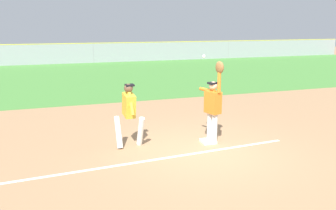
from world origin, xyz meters
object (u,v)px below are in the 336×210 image
parked_car_black (15,53)px  parked_car_red (163,49)px  runner (129,111)px  first_base (208,141)px  parked_car_silver (72,52)px  baseball (204,56)px  parked_car_blue (119,51)px  fielder (213,104)px

parked_car_black → parked_car_red: bearing=4.7°
runner → parked_car_black: (-4.66, 25.74, -0.32)m
first_base → parked_car_silver: (-1.87, 26.40, 0.63)m
parked_car_silver → parked_car_red: 9.19m
baseball → parked_car_blue: baseball is taller
baseball → parked_car_blue: bearing=84.0°
parked_car_blue → parked_car_black: bearing=173.2°
parked_car_red → fielder: bearing=-109.2°
parked_car_blue → parked_car_silver: bearing=168.5°
baseball → parked_car_silver: baseball is taller
runner → parked_car_red: size_ratio=0.38×
fielder → parked_car_black: size_ratio=0.51×
first_base → fielder: fielder is taller
baseball → parked_car_black: baseball is taller
fielder → parked_car_black: fielder is taller
fielder → parked_car_blue: 26.15m
baseball → runner: bearing=169.5°
baseball → parked_car_blue: (2.74, 25.99, -1.72)m
runner → parked_car_blue: 26.05m
fielder → parked_car_red: (7.23, 26.55, -0.45)m
first_base → fielder: 1.09m
runner → parked_car_silver: bearing=86.7°
first_base → parked_car_red: parked_car_red is taller
parked_car_black → parked_car_silver: (4.94, 0.30, 0.00)m
first_base → fielder: (0.10, -0.05, 1.08)m
first_base → baseball: bearing=-178.5°
runner → parked_car_red: bearing=67.4°
baseball → parked_car_red: size_ratio=0.02×
fielder → runner: 2.28m
baseball → parked_car_blue: 26.19m
first_base → runner: bearing=170.6°
fielder → parked_car_blue: (2.45, 26.03, -0.45)m
parked_car_black → fielder: bearing=-72.1°
baseball → parked_car_blue: size_ratio=0.02×
first_base → parked_car_silver: 26.47m
runner → first_base: bearing=-12.1°
runner → baseball: (1.94, -0.36, 1.40)m
first_base → baseball: size_ratio=5.14×
runner → parked_car_black: runner is taller
first_base → parked_car_red: (7.33, 26.49, 0.63)m
parked_car_black → parked_car_blue: 9.35m
parked_car_red → runner: bearing=-113.9°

